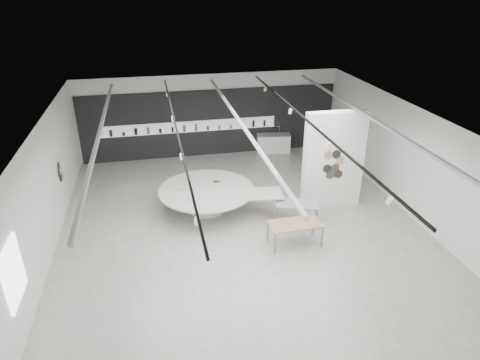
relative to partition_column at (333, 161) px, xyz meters
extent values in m
cube|color=#A9A99F|center=(-3.50, -1.00, -1.80)|extent=(12.00, 14.00, 0.01)
cube|color=silver|center=(-3.50, -1.00, 2.01)|extent=(12.00, 14.00, 0.01)
cube|color=white|center=(-3.50, 6.01, 0.10)|extent=(12.00, 0.01, 3.80)
cube|color=white|center=(-3.50, -8.00, 0.10)|extent=(12.00, 0.01, 3.80)
cube|color=white|center=(2.50, -1.00, 0.10)|extent=(0.01, 14.00, 3.80)
cube|color=white|center=(-9.51, -1.00, 0.10)|extent=(0.01, 14.00, 3.80)
cylinder|color=#939396|center=(-7.70, -0.50, 1.82)|extent=(0.12, 12.00, 0.12)
cylinder|color=#939396|center=(-3.50, -0.50, 1.82)|extent=(0.12, 12.00, 0.12)
cylinder|color=#939396|center=(0.70, -0.50, 1.82)|extent=(0.12, 12.00, 0.12)
cube|color=black|center=(-5.50, -1.00, 1.90)|extent=(0.05, 13.00, 0.06)
cylinder|color=white|center=(-5.50, -6.00, 1.72)|extent=(0.11, 0.18, 0.21)
cylinder|color=white|center=(-5.50, -2.70, 1.72)|extent=(0.11, 0.18, 0.21)
cylinder|color=white|center=(-5.50, 0.60, 1.72)|extent=(0.11, 0.18, 0.21)
cylinder|color=white|center=(-5.50, 3.90, 1.72)|extent=(0.11, 0.18, 0.21)
cube|color=black|center=(-1.50, -1.00, 1.90)|extent=(0.05, 13.00, 0.06)
cylinder|color=white|center=(-1.50, -6.00, 1.72)|extent=(0.11, 0.18, 0.21)
cylinder|color=white|center=(-1.50, -2.70, 1.72)|extent=(0.11, 0.18, 0.21)
cylinder|color=white|center=(-1.50, 0.60, 1.72)|extent=(0.11, 0.18, 0.21)
cylinder|color=white|center=(-1.50, 3.90, 1.72)|extent=(0.11, 0.18, 0.21)
cube|color=white|center=(-9.46, -4.50, 0.00)|extent=(0.05, 1.20, 1.40)
cylinder|color=black|center=(-9.47, 1.50, -0.45)|extent=(0.03, 0.28, 0.28)
cylinder|color=tan|center=(-9.47, 1.76, -0.45)|extent=(0.03, 0.28, 0.28)
cylinder|color=white|center=(-9.47, 1.63, -0.22)|extent=(0.03, 0.28, 0.28)
cylinder|color=#3D261E|center=(-9.47, 1.37, -0.22)|extent=(0.03, 0.28, 0.28)
cylinder|color=black|center=(-9.47, 1.50, 0.01)|extent=(0.03, 0.28, 0.28)
cylinder|color=white|center=(-9.47, 1.76, 0.01)|extent=(0.03, 0.28, 0.28)
cube|color=black|center=(-3.50, 5.94, -0.25)|extent=(11.80, 0.10, 3.10)
cube|color=white|center=(-4.50, 5.87, -0.32)|extent=(8.00, 0.06, 0.46)
cube|color=white|center=(-4.50, 5.81, -0.54)|extent=(8.00, 0.18, 0.02)
cylinder|color=black|center=(-8.03, 5.81, -0.39)|extent=(0.13, 0.13, 0.29)
cylinder|color=black|center=(-7.49, 5.81, -0.46)|extent=(0.13, 0.13, 0.15)
cylinder|color=black|center=(-6.94, 5.81, -0.38)|extent=(0.14, 0.14, 0.30)
cylinder|color=brown|center=(-6.40, 5.81, -0.39)|extent=(0.12, 0.12, 0.29)
cylinder|color=black|center=(-5.86, 5.81, -0.43)|extent=(0.12, 0.12, 0.21)
cylinder|color=black|center=(-5.31, 5.81, -0.41)|extent=(0.10, 0.10, 0.25)
cylinder|color=brown|center=(-4.77, 5.81, -0.38)|extent=(0.12, 0.12, 0.30)
cylinder|color=brown|center=(-4.23, 5.81, -0.38)|extent=(0.10, 0.10, 0.31)
cylinder|color=black|center=(-3.69, 5.81, -0.45)|extent=(0.09, 0.09, 0.17)
cylinder|color=brown|center=(-3.14, 5.81, -0.45)|extent=(0.10, 0.10, 0.16)
cylinder|color=brown|center=(-2.60, 5.81, -0.46)|extent=(0.09, 0.09, 0.15)
cylinder|color=black|center=(-2.06, 5.81, -0.43)|extent=(0.09, 0.09, 0.21)
cylinder|color=black|center=(-1.51, 5.81, -0.38)|extent=(0.11, 0.11, 0.31)
cylinder|color=black|center=(-0.97, 5.81, -0.39)|extent=(0.11, 0.11, 0.29)
cube|color=white|center=(0.00, 0.00, 0.00)|extent=(2.20, 0.35, 3.60)
cylinder|color=black|center=(0.00, -0.19, -0.20)|extent=(0.34, 0.03, 0.34)
cylinder|color=white|center=(0.30, -0.19, -0.20)|extent=(0.34, 0.03, 0.34)
cylinder|color=black|center=(-0.30, -0.19, -0.20)|extent=(0.34, 0.03, 0.34)
cylinder|color=tan|center=(0.15, -0.19, 0.06)|extent=(0.34, 0.03, 0.34)
cylinder|color=white|center=(-0.15, -0.19, 0.06)|extent=(0.34, 0.03, 0.34)
cylinder|color=#3D261E|center=(0.15, -0.19, -0.46)|extent=(0.34, 0.03, 0.34)
cylinder|color=black|center=(-0.15, -0.19, -0.46)|extent=(0.34, 0.03, 0.34)
cylinder|color=white|center=(0.45, -0.19, 0.06)|extent=(0.34, 0.03, 0.34)
cylinder|color=black|center=(0.00, -0.19, 0.32)|extent=(0.34, 0.03, 0.34)
cylinder|color=tan|center=(-0.30, -0.19, 0.32)|extent=(0.34, 0.03, 0.34)
cylinder|color=white|center=(-4.50, 0.56, -1.40)|extent=(1.38, 1.38, 0.81)
cylinder|color=#B4B4AA|center=(-4.50, 0.56, -0.96)|extent=(3.82, 3.82, 0.06)
cube|color=#B4B4AA|center=(-2.68, -0.15, -0.96)|extent=(1.62, 1.13, 0.05)
cube|color=tan|center=(-5.45, 0.68, -0.93)|extent=(0.26, 0.20, 0.01)
cube|color=#3D261E|center=(-4.06, 1.07, -0.93)|extent=(0.26, 0.20, 0.01)
cube|color=#9F7452|center=(-2.10, -2.17, -1.05)|extent=(1.65, 0.87, 0.03)
cube|color=slate|center=(-2.85, -2.57, -1.43)|extent=(0.04, 0.04, 0.73)
cube|color=slate|center=(-2.88, -1.84, -1.43)|extent=(0.04, 0.04, 0.73)
cube|color=slate|center=(-1.31, -2.51, -1.43)|extent=(0.04, 0.04, 0.73)
cube|color=slate|center=(-1.34, -1.78, -1.43)|extent=(0.04, 0.04, 0.73)
cube|color=gray|center=(-1.60, -0.90, -1.08)|extent=(1.58, 1.12, 0.03)
cube|color=slate|center=(-2.34, -0.99, -1.45)|extent=(0.05, 0.05, 0.71)
cube|color=slate|center=(-2.14, -0.39, -1.45)|extent=(0.05, 0.05, 0.71)
cube|color=slate|center=(-1.05, -1.41, -1.45)|extent=(0.05, 0.05, 0.71)
cube|color=slate|center=(-0.86, -0.81, -1.45)|extent=(0.05, 0.05, 0.71)
cube|color=white|center=(-0.58, 5.54, -1.36)|extent=(1.62, 0.78, 0.88)
cube|color=gray|center=(-0.58, 5.54, -0.91)|extent=(1.66, 0.83, 0.03)
cylinder|color=silver|center=(-0.27, 5.65, -0.72)|extent=(0.03, 0.03, 0.35)
cylinder|color=silver|center=(-0.35, 5.66, -0.55)|extent=(0.16, 0.04, 0.02)
camera|label=1|loc=(-6.15, -12.98, 5.92)|focal=32.00mm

